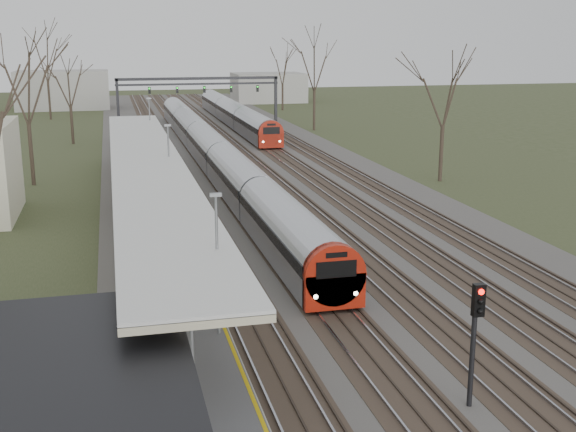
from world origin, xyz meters
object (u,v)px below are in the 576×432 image
object	(u,v)px
train_near	(210,148)
signal_post	(475,327)
train_far	(234,114)
passenger	(201,299)

from	to	relation	value
train_near	signal_post	world-z (taller)	signal_post
train_far	signal_post	size ratio (longest dim) A/B	11.03
passenger	train_near	bearing A→B (deg)	-23.27
train_near	passenger	xyz separation A→B (m)	(-5.62, -38.78, 0.32)
train_near	passenger	distance (m)	39.19
train_far	signal_post	xyz separation A→B (m)	(-5.25, -74.26, 1.25)
train_near	passenger	size ratio (longest dim) A/B	47.06
signal_post	train_far	bearing A→B (deg)	85.96
train_near	train_far	xyz separation A→B (m)	(7.00, 28.68, 0.00)
train_near	train_far	world-z (taller)	same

